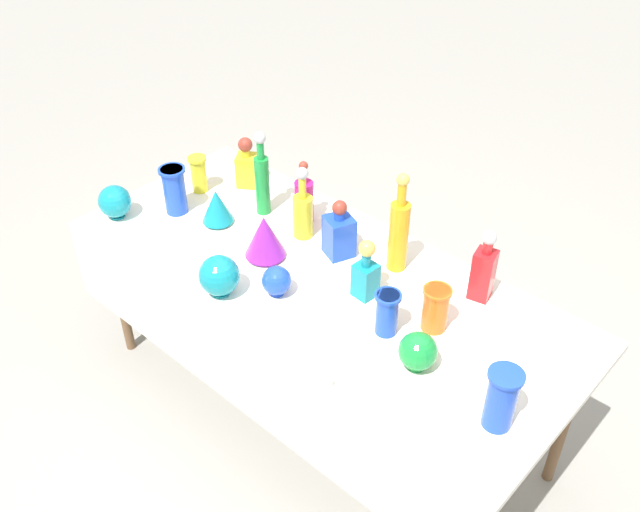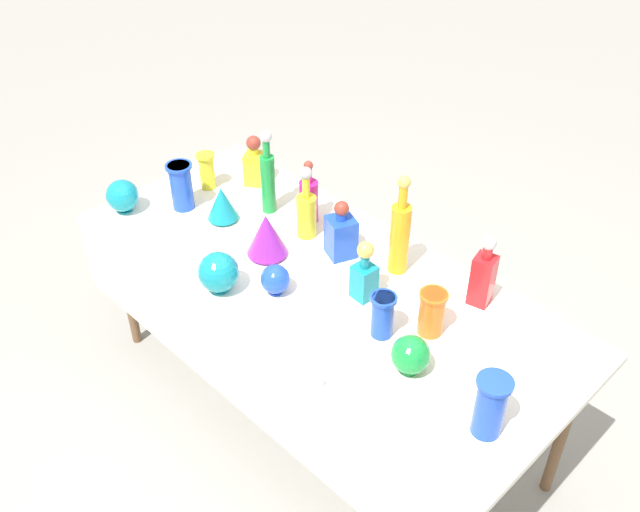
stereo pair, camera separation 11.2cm
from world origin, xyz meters
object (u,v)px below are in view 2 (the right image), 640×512
object	(u,v)px
fluted_vase_1	(222,203)
round_bowl_2	(411,355)
slender_vase_1	(181,185)
slender_vase_4	(207,170)
slender_vase_0	(490,405)
round_bowl_1	(218,272)
slender_vase_3	(432,311)
square_decanter_1	(341,234)
tall_bottle_1	(309,199)
tall_bottle_2	(400,234)
square_decanter_2	(483,275)
tall_bottle_3	(268,177)
square_decanter_0	(255,163)
fluted_vase_0	(267,234)
round_bowl_0	(122,196)
square_decanter_3	(364,274)
round_bowl_3	(275,279)
slender_vase_2	(383,314)
tall_bottle_0	(306,211)

from	to	relation	value
fluted_vase_1	round_bowl_2	size ratio (longest dim) A/B	1.14
slender_vase_1	slender_vase_4	distance (m)	0.19
slender_vase_0	round_bowl_1	world-z (taller)	slender_vase_0
slender_vase_1	slender_vase_3	xyz separation A→B (m)	(1.26, 0.14, -0.02)
slender_vase_3	round_bowl_1	xyz separation A→B (m)	(-0.70, -0.38, -0.01)
square_decanter_1	slender_vase_4	distance (m)	0.79
tall_bottle_1	slender_vase_0	xyz separation A→B (m)	(1.20, -0.41, 0.01)
slender_vase_1	fluted_vase_1	size ratio (longest dim) A/B	1.34
slender_vase_1	round_bowl_1	bearing A→B (deg)	-23.28
tall_bottle_2	square_decanter_2	world-z (taller)	tall_bottle_2
tall_bottle_3	tall_bottle_1	bearing A→B (deg)	21.82
square_decanter_0	fluted_vase_0	bearing A→B (deg)	-35.89
slender_vase_0	slender_vase_3	bearing A→B (deg)	150.10
square_decanter_2	round_bowl_2	size ratio (longest dim) A/B	2.13
tall_bottle_1	square_decanter_1	xyz separation A→B (m)	(0.27, -0.08, -0.01)
square_decanter_1	round_bowl_2	world-z (taller)	square_decanter_1
fluted_vase_0	round_bowl_1	xyz separation A→B (m)	(0.04, -0.27, -0.01)
tall_bottle_1	round_bowl_0	world-z (taller)	tall_bottle_1
tall_bottle_3	square_decanter_3	world-z (taller)	tall_bottle_3
round_bowl_1	round_bowl_3	size ratio (longest dim) A/B	1.35
round_bowl_0	round_bowl_1	distance (m)	0.72
slender_vase_2	square_decanter_1	bearing A→B (deg)	151.22
square_decanter_0	square_decanter_1	distance (m)	0.67
slender_vase_2	round_bowl_0	xyz separation A→B (m)	(-1.31, -0.21, -0.02)
slender_vase_3	square_decanter_3	bearing A→B (deg)	-174.87
tall_bottle_2	square_decanter_0	xyz separation A→B (m)	(-0.89, 0.03, -0.07)
tall_bottle_2	round_bowl_1	world-z (taller)	tall_bottle_2
fluted_vase_0	round_bowl_2	distance (m)	0.82
tall_bottle_0	square_decanter_0	world-z (taller)	tall_bottle_0
tall_bottle_1	slender_vase_2	size ratio (longest dim) A/B	1.69
square_decanter_0	slender_vase_1	bearing A→B (deg)	-100.83
square_decanter_1	slender_vase_3	distance (m)	0.55
square_decanter_0	round_bowl_3	size ratio (longest dim) A/B	2.00
tall_bottle_2	slender_vase_1	distance (m)	1.01
tall_bottle_1	slender_vase_3	world-z (taller)	tall_bottle_1
slender_vase_4	round_bowl_3	bearing A→B (deg)	-19.91
slender_vase_1	square_decanter_0	bearing A→B (deg)	79.17
square_decanter_0	round_bowl_2	distance (m)	1.33
slender_vase_4	slender_vase_0	bearing A→B (deg)	-8.73
tall_bottle_3	fluted_vase_1	size ratio (longest dim) A/B	2.44
square_decanter_0	slender_vase_3	world-z (taller)	square_decanter_0
square_decanter_0	slender_vase_0	distance (m)	1.65
tall_bottle_3	round_bowl_2	xyz separation A→B (m)	(1.05, -0.31, -0.10)
slender_vase_4	square_decanter_1	bearing A→B (deg)	4.70
slender_vase_2	round_bowl_2	xyz separation A→B (m)	(0.18, -0.07, -0.02)
fluted_vase_0	tall_bottle_3	bearing A→B (deg)	137.07
square_decanter_1	fluted_vase_0	distance (m)	0.30
fluted_vase_1	slender_vase_2	bearing A→B (deg)	-3.06
slender_vase_0	slender_vase_1	world-z (taller)	slender_vase_0
tall_bottle_3	fluted_vase_1	world-z (taller)	tall_bottle_3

